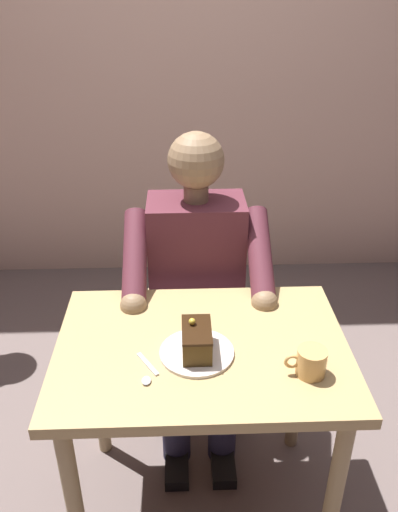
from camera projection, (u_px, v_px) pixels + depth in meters
name	position (u px, v px, depth m)	size (l,w,h in m)	color
ground_plane	(201.00, 500.00, 1.90)	(14.00, 14.00, 0.00)	#6C5C59
cafe_rear_panel	(188.00, 16.00, 2.72)	(6.40, 0.12, 3.00)	#D1A895
dining_table	(202.00, 373.00, 1.60)	(0.88, 0.62, 0.72)	tan
chair	(196.00, 295.00, 2.18)	(0.42, 0.42, 0.91)	tan
seated_person	(197.00, 290.00, 1.96)	(0.53, 0.58, 1.23)	#5A2632
dessert_plate	(197.00, 352.00, 1.51)	(0.22, 0.22, 0.01)	silver
cake_slice	(197.00, 340.00, 1.49)	(0.09, 0.14, 0.10)	#503917
coffee_cup	(311.00, 362.00, 1.42)	(0.12, 0.08, 0.08)	tan
dessert_spoon	(147.00, 373.00, 1.43)	(0.07, 0.14, 0.01)	silver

